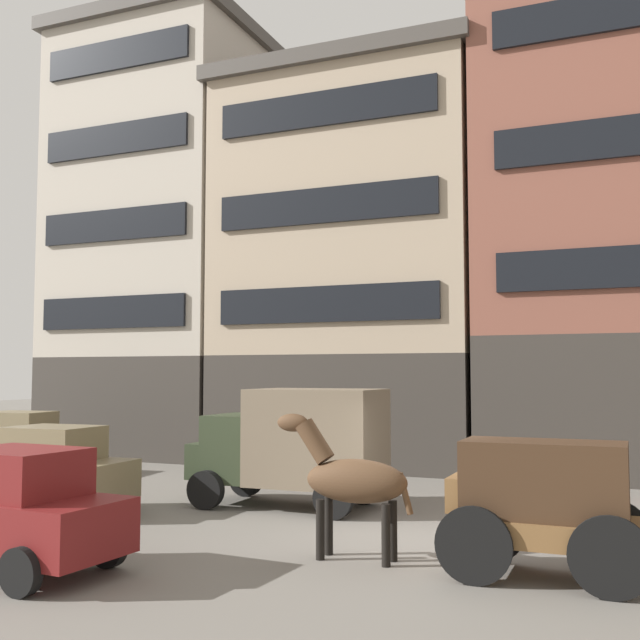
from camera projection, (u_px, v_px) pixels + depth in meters
name	position (u px, v px, depth m)	size (l,w,h in m)	color
ground_plane	(414.00, 542.00, 13.14)	(120.00, 120.00, 0.00)	slate
building_far_left	(168.00, 239.00, 29.01)	(7.51, 7.06, 16.22)	#38332D
building_center_left	(360.00, 267.00, 25.89)	(9.01, 7.06, 13.18)	#38332D
cargo_wagon	(541.00, 499.00, 10.87)	(2.91, 1.52, 1.98)	brown
draft_horse	(350.00, 479.00, 12.00)	(2.34, 0.61, 2.30)	#513823
delivery_truck_far	(293.00, 443.00, 16.67)	(4.36, 2.14, 2.62)	#2D3823
sedan_dark	(48.00, 469.00, 16.03)	(3.75, 1.96, 1.83)	#7A6B4C
sedan_light	(10.00, 510.00, 11.25)	(3.79, 2.05, 1.83)	maroon
sedan_parked_curb	(21.00, 443.00, 22.08)	(3.86, 2.21, 1.83)	#7A6B4C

